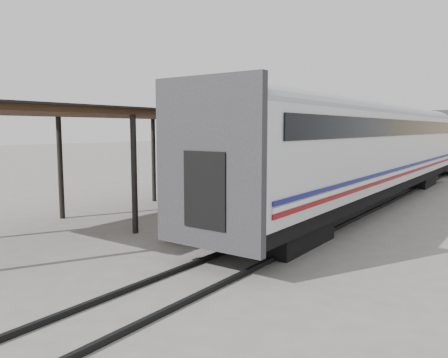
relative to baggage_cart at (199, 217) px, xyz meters
name	(u,v)px	position (x,y,z in m)	size (l,w,h in m)	color
ground	(204,227)	(-0.69, 1.15, -0.65)	(160.00, 160.00, 0.00)	slate
canopy	(351,122)	(-4.09, 25.15, 3.36)	(4.90, 64.30, 4.15)	#422B19
building_left	(421,131)	(-10.69, 83.15, 2.35)	(12.00, 8.00, 6.00)	tan
baggage_cart	(199,217)	(0.00, 0.00, 0.00)	(1.38, 2.46, 0.86)	brown
suitcase_stack	(202,202)	(-0.16, 0.35, 0.42)	(1.10, 1.12, 0.58)	#313133
luggage_tug	(350,168)	(-2.12, 19.63, 0.00)	(1.03, 1.63, 1.42)	maroon
porter	(192,186)	(0.25, -0.65, 1.10)	(0.64, 0.42, 1.77)	navy
pedestrian	(308,167)	(-3.48, 15.63, 0.32)	(1.14, 0.47, 1.94)	black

